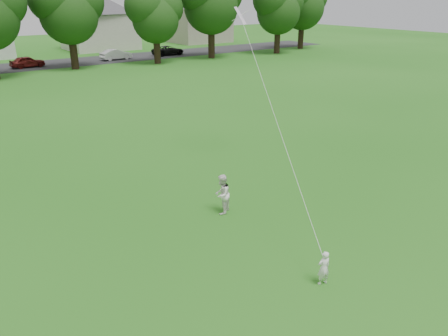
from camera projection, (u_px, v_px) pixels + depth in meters
ground at (254, 272)px, 11.91m from camera, size 160.00×160.00×0.00m
toddler at (324, 268)px, 11.24m from camera, size 0.40×0.31×0.98m
older_boy at (222, 194)px, 14.86m from camera, size 0.87×0.84×1.41m
kite at (272, 109)px, 14.73m from camera, size 2.60×4.99×11.47m
tree_row at (8, 2)px, 37.98m from camera, size 82.46×9.03×11.60m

